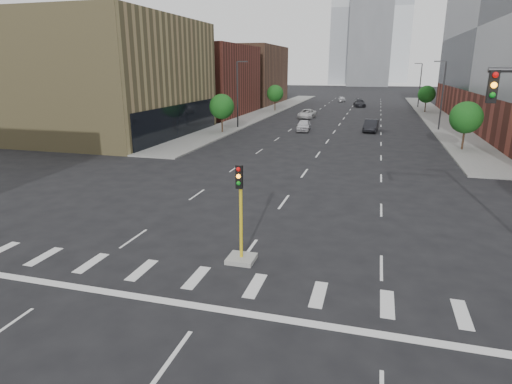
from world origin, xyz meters
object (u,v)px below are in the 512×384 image
at_px(car_mid_right, 371,126).
at_px(car_deep_right, 360,103).
at_px(median_traffic_signal, 241,241).
at_px(car_distant, 342,99).
at_px(car_near_left, 304,125).
at_px(car_far_left, 307,114).

xyz_separation_m(car_mid_right, car_deep_right, (-3.16, 37.68, -0.01)).
distance_m(median_traffic_signal, car_distant, 93.62).
bearing_deg(car_deep_right, car_distant, 101.16).
xyz_separation_m(median_traffic_signal, car_deep_right, (1.50, 80.21, -0.19)).
height_order(car_mid_right, car_deep_right, car_mid_right).
relative_size(median_traffic_signal, car_near_left, 1.00).
xyz_separation_m(car_deep_right, car_distant, (-4.90, 13.34, -0.12)).
xyz_separation_m(car_mid_right, car_far_left, (-10.72, 13.24, -0.07)).
relative_size(car_near_left, car_mid_right, 0.91).
bearing_deg(car_mid_right, car_distant, 102.79).
bearing_deg(car_far_left, car_deep_right, 75.66).
distance_m(car_near_left, car_mid_right, 8.95).
height_order(car_far_left, car_distant, car_far_left).
bearing_deg(car_distant, car_near_left, -99.87).
distance_m(car_far_left, car_distant, 37.88).
bearing_deg(car_mid_right, car_far_left, 132.81).
height_order(car_mid_right, car_distant, car_mid_right).
height_order(median_traffic_signal, car_mid_right, median_traffic_signal).
bearing_deg(car_deep_right, car_mid_right, -94.19).
relative_size(car_mid_right, car_deep_right, 0.89).
distance_m(car_mid_right, car_deep_right, 37.81).
relative_size(median_traffic_signal, car_mid_right, 0.91).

